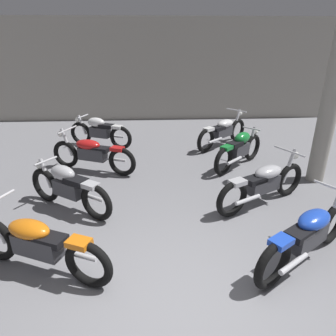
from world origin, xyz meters
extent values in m
plane|color=gray|center=(0.00, 0.00, 0.00)|extent=(60.00, 60.00, 0.00)
cube|color=#9E998E|center=(0.00, 9.16, 1.80)|extent=(13.46, 0.24, 3.60)
cylinder|color=#9E998E|center=(3.28, 3.45, 1.60)|extent=(0.36, 0.36, 3.20)
torus|color=black|center=(-1.11, 0.56, 0.34)|extent=(0.66, 0.36, 0.67)
cube|color=#38383D|center=(-1.80, 0.85, 0.44)|extent=(0.70, 0.48, 0.28)
ellipsoid|color=orange|center=(-1.89, 0.89, 0.66)|extent=(0.68, 0.53, 0.22)
cube|color=black|center=(-1.60, 0.76, 0.57)|extent=(0.46, 0.38, 0.10)
cube|color=orange|center=(-1.20, 0.59, 0.64)|extent=(0.34, 0.29, 0.08)
cylinder|color=silver|center=(-1.29, 0.77, 0.32)|extent=(0.53, 0.28, 0.07)
torus|color=black|center=(-2.34, 2.81, 0.34)|extent=(0.62, 0.46, 0.67)
torus|color=black|center=(-1.26, 2.09, 0.34)|extent=(0.62, 0.46, 0.67)
cylinder|color=silver|center=(-2.27, 2.77, 0.59)|extent=(0.24, 0.19, 0.56)
cube|color=#38383D|center=(-1.80, 2.45, 0.44)|extent=(0.61, 0.52, 0.28)
ellipsoid|color=#B7B7BC|center=(-1.88, 2.51, 0.72)|extent=(0.59, 0.52, 0.26)
cube|color=black|center=(-1.62, 2.33, 0.64)|extent=(0.47, 0.42, 0.10)
cube|color=#B7B7BC|center=(-1.34, 2.14, 0.64)|extent=(0.34, 0.32, 0.08)
cylinder|color=silver|center=(-2.22, 2.73, 0.85)|extent=(0.30, 0.42, 0.04)
sphere|color=white|center=(-2.39, 2.85, 0.73)|extent=(0.14, 0.14, 0.14)
cylinder|color=silver|center=(-1.39, 2.33, 0.32)|extent=(0.50, 0.36, 0.07)
torus|color=black|center=(-2.37, 4.46, 0.34)|extent=(0.66, 0.35, 0.67)
torus|color=black|center=(-0.98, 3.90, 0.34)|extent=(0.66, 0.35, 0.67)
cylinder|color=silver|center=(-2.30, 4.43, 0.65)|extent=(0.28, 0.17, 0.66)
cube|color=#38383D|center=(-1.68, 4.18, 0.44)|extent=(0.70, 0.47, 0.28)
ellipsoid|color=red|center=(-1.77, 4.22, 0.66)|extent=(0.68, 0.52, 0.22)
cube|color=black|center=(-1.47, 4.10, 0.57)|extent=(0.46, 0.37, 0.10)
cube|color=red|center=(-1.08, 3.94, 0.64)|extent=(0.33, 0.29, 0.08)
cylinder|color=silver|center=(-2.24, 4.41, 0.96)|extent=(0.29, 0.64, 0.04)
sphere|color=white|center=(-2.43, 4.48, 0.84)|extent=(0.14, 0.14, 0.14)
cylinder|color=silver|center=(-1.17, 4.11, 0.32)|extent=(0.54, 0.27, 0.07)
torus|color=black|center=(-2.38, 6.19, 0.34)|extent=(0.66, 0.36, 0.67)
torus|color=black|center=(-1.17, 5.70, 0.34)|extent=(0.66, 0.36, 0.67)
cylinder|color=silver|center=(-2.30, 6.16, 0.59)|extent=(0.25, 0.16, 0.56)
cube|color=#38383D|center=(-1.77, 5.94, 0.44)|extent=(0.62, 0.44, 0.28)
ellipsoid|color=white|center=(-1.87, 5.98, 0.72)|extent=(0.59, 0.46, 0.26)
cube|color=black|center=(-1.57, 5.86, 0.64)|extent=(0.46, 0.37, 0.10)
cube|color=white|center=(-1.27, 5.73, 0.64)|extent=(0.34, 0.29, 0.08)
cylinder|color=silver|center=(-2.25, 6.14, 0.85)|extent=(0.22, 0.46, 0.04)
sphere|color=white|center=(-2.43, 6.21, 0.73)|extent=(0.14, 0.14, 0.14)
cylinder|color=silver|center=(-1.36, 5.91, 0.32)|extent=(0.54, 0.27, 0.07)
torus|color=black|center=(2.39, 1.27, 0.34)|extent=(0.62, 0.47, 0.67)
torus|color=black|center=(1.15, 0.43, 0.34)|extent=(0.62, 0.47, 0.67)
cylinder|color=silver|center=(2.32, 1.22, 0.65)|extent=(0.27, 0.21, 0.66)
cube|color=#38383D|center=(1.77, 0.85, 0.44)|extent=(0.68, 0.57, 0.28)
ellipsoid|color=blue|center=(1.85, 0.90, 0.66)|extent=(0.68, 0.60, 0.22)
cube|color=black|center=(1.59, 0.73, 0.57)|extent=(0.47, 0.42, 0.10)
cube|color=blue|center=(1.23, 0.48, 0.64)|extent=(0.34, 0.32, 0.08)
cylinder|color=silver|center=(1.43, 0.46, 0.32)|extent=(0.49, 0.37, 0.07)
torus|color=black|center=(2.37, 2.79, 0.34)|extent=(0.64, 0.42, 0.67)
torus|color=black|center=(1.05, 2.08, 0.34)|extent=(0.64, 0.42, 0.67)
cylinder|color=silver|center=(2.30, 2.75, 0.65)|extent=(0.27, 0.19, 0.66)
cube|color=#38383D|center=(1.71, 2.43, 0.44)|extent=(0.69, 0.53, 0.28)
ellipsoid|color=#B7B7BC|center=(1.80, 2.48, 0.66)|extent=(0.68, 0.57, 0.22)
cube|color=black|center=(1.52, 2.33, 0.57)|extent=(0.47, 0.40, 0.10)
cube|color=#B7B7BC|center=(1.14, 2.12, 0.64)|extent=(0.34, 0.31, 0.08)
cylinder|color=silver|center=(2.25, 2.73, 0.96)|extent=(0.36, 0.61, 0.04)
sphere|color=white|center=(2.42, 2.82, 0.84)|extent=(0.14, 0.14, 0.14)
cylinder|color=silver|center=(1.34, 2.08, 0.32)|extent=(0.52, 0.32, 0.07)
torus|color=black|center=(2.24, 4.71, 0.34)|extent=(0.56, 0.54, 0.67)
torus|color=black|center=(1.30, 3.82, 0.34)|extent=(0.56, 0.54, 0.67)
cylinder|color=silver|center=(2.18, 4.66, 0.59)|extent=(0.22, 0.22, 0.56)
cube|color=#38383D|center=(1.77, 4.26, 0.44)|extent=(0.58, 0.57, 0.28)
ellipsoid|color=#197F33|center=(1.84, 4.33, 0.72)|extent=(0.57, 0.56, 0.26)
cube|color=black|center=(1.61, 4.11, 0.64)|extent=(0.46, 0.45, 0.10)
cube|color=#197F33|center=(1.37, 3.88, 0.64)|extent=(0.34, 0.34, 0.08)
cylinder|color=silver|center=(2.14, 4.62, 0.85)|extent=(0.36, 0.37, 0.04)
sphere|color=white|center=(2.28, 4.75, 0.73)|extent=(0.14, 0.14, 0.14)
cylinder|color=silver|center=(1.57, 3.89, 0.32)|extent=(0.45, 0.43, 0.07)
torus|color=black|center=(2.28, 6.30, 0.34)|extent=(0.58, 0.52, 0.67)
torus|color=black|center=(1.15, 5.32, 0.34)|extent=(0.58, 0.52, 0.67)
cylinder|color=silver|center=(2.22, 6.25, 0.65)|extent=(0.25, 0.23, 0.66)
cube|color=#38383D|center=(1.72, 5.81, 0.44)|extent=(0.66, 0.61, 0.28)
ellipsoid|color=white|center=(1.79, 5.88, 0.66)|extent=(0.66, 0.64, 0.22)
cube|color=black|center=(1.55, 5.67, 0.57)|extent=(0.46, 0.44, 0.10)
cube|color=white|center=(1.23, 5.38, 0.64)|extent=(0.34, 0.33, 0.08)
cylinder|color=silver|center=(2.18, 6.21, 0.96)|extent=(0.47, 0.54, 0.04)
sphere|color=white|center=(2.33, 6.34, 0.84)|extent=(0.14, 0.14, 0.14)
cylinder|color=silver|center=(1.43, 5.38, 0.32)|extent=(0.46, 0.41, 0.07)
camera|label=1|loc=(-0.29, -2.42, 2.89)|focal=32.29mm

